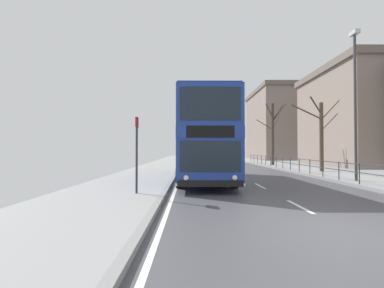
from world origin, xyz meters
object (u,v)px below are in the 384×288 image
at_px(double_decker_bus_main, 203,140).
at_px(bare_tree_far_01, 273,132).
at_px(bus_stop_sign_near, 137,146).
at_px(background_building_00, 380,116).
at_px(background_building_02, 284,125).
at_px(bare_tree_far_00, 321,133).
at_px(street_lamp_far_side, 355,94).

height_order(double_decker_bus_main, bare_tree_far_01, bare_tree_far_01).
height_order(double_decker_bus_main, bus_stop_sign_near, double_decker_bus_main).
bearing_deg(background_building_00, background_building_02, 99.03).
bearing_deg(bare_tree_far_00, bare_tree_far_01, 95.57).
relative_size(bus_stop_sign_near, bare_tree_far_00, 0.51).
bearing_deg(background_building_02, bus_stop_sign_near, -115.02).
distance_m(street_lamp_far_side, background_building_02, 38.63).
bearing_deg(background_building_00, double_decker_bus_main, -143.70).
xyz_separation_m(street_lamp_far_side, background_building_02, (8.98, 37.53, 1.78)).
xyz_separation_m(double_decker_bus_main, street_lamp_far_side, (7.75, -1.48, 2.32)).
bearing_deg(street_lamp_far_side, double_decker_bus_main, 169.19).
bearing_deg(background_building_00, bare_tree_far_01, -174.75).
distance_m(double_decker_bus_main, background_building_00, 25.14).
bearing_deg(background_building_00, street_lamp_far_side, -127.25).
height_order(street_lamp_far_side, bare_tree_far_00, street_lamp_far_side).
bearing_deg(background_building_00, bare_tree_far_00, -138.15).
distance_m(street_lamp_far_side, bare_tree_far_00, 6.46).
bearing_deg(bus_stop_sign_near, background_building_00, 41.73).
height_order(bare_tree_far_00, bare_tree_far_01, bare_tree_far_01).
relative_size(bare_tree_far_00, bare_tree_far_01, 0.85).
distance_m(background_building_00, background_building_02, 21.57).
height_order(bare_tree_far_00, background_building_00, background_building_00).
xyz_separation_m(bus_stop_sign_near, bare_tree_far_00, (11.53, 10.24, 1.10)).
height_order(double_decker_bus_main, background_building_00, background_building_00).
height_order(background_building_00, background_building_02, background_building_02).
relative_size(double_decker_bus_main, background_building_00, 0.77).
bearing_deg(double_decker_bus_main, bus_stop_sign_near, -115.85).
bearing_deg(double_decker_bus_main, bare_tree_far_00, 27.88).
bearing_deg(bare_tree_far_01, street_lamp_far_side, -90.78).
distance_m(bus_stop_sign_near, street_lamp_far_side, 11.55).
bearing_deg(bare_tree_far_00, background_building_02, 75.88).
height_order(bus_stop_sign_near, bare_tree_far_00, bare_tree_far_00).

